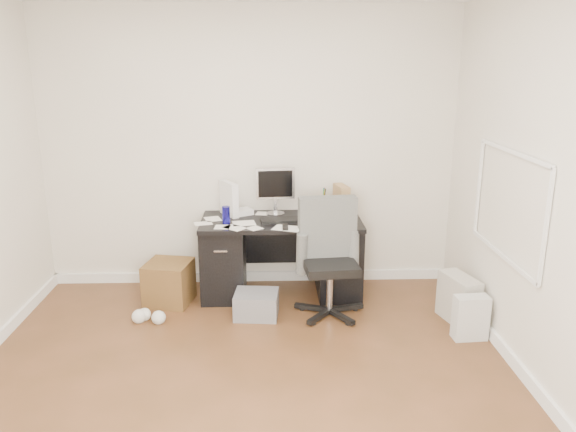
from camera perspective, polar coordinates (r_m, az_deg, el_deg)
name	(u,v)px	position (r m, az deg, el deg)	size (l,w,h in m)	color
ground	(243,390)	(4.07, -4.55, -17.23)	(4.00, 4.00, 0.00)	#4B3018
room_shell	(243,151)	(3.49, -4.58, 6.56)	(4.02, 4.02, 2.71)	white
desk	(281,255)	(5.38, -0.69, -3.95)	(1.50, 0.70, 0.75)	black
loose_papers	(260,221)	(5.22, -2.88, -0.52)	(1.10, 0.60, 0.00)	silver
lcd_monitor	(275,191)	(5.38, -1.31, 2.54)	(0.37, 0.21, 0.47)	#B2B1B6
keyboard	(287,220)	(5.21, -0.07, -0.40)	(0.49, 0.17, 0.03)	black
computer_mouse	(327,219)	(5.18, 4.03, -0.35)	(0.06, 0.06, 0.06)	#B2B1B6
travel_mug	(226,215)	(5.15, -6.31, 0.09)	(0.07, 0.07, 0.16)	navy
white_binder	(229,199)	(5.40, -6.02, 1.75)	(0.13, 0.28, 0.33)	white
magazine_file	(341,200)	(5.44, 5.44, 1.64)	(0.12, 0.25, 0.29)	#9B784B
pen_cup	(324,201)	(5.47, 3.70, 1.56)	(0.10, 0.10, 0.25)	brown
yellow_book	(340,220)	(5.22, 5.28, -0.37)	(0.17, 0.22, 0.04)	yellow
paper_remote	(287,227)	(5.00, -0.07, -1.15)	(0.25, 0.20, 0.02)	silver
office_chair	(330,259)	(4.92, 4.33, -4.42)	(0.59, 0.59, 1.04)	#494B49
pc_tower	(459,299)	(5.11, 16.94, -8.06)	(0.18, 0.41, 0.41)	#B9B3A7
shopping_bag	(471,318)	(4.85, 18.05, -9.78)	(0.27, 0.19, 0.37)	silver
wicker_basket	(169,283)	(5.37, -11.99, -6.63)	(0.39, 0.39, 0.39)	#4B3216
desk_printer	(256,304)	(5.03, -3.23, -8.95)	(0.38, 0.31, 0.22)	slate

